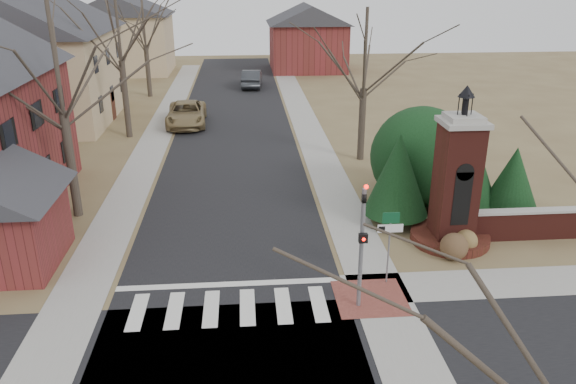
{
  "coord_description": "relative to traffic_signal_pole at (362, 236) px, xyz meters",
  "views": [
    {
      "loc": [
        0.64,
        -15.19,
        10.47
      ],
      "look_at": [
        2.38,
        6.0,
        2.01
      ],
      "focal_mm": 35.0,
      "sensor_mm": 36.0,
      "label": 1
    }
  ],
  "objects": [
    {
      "name": "ground",
      "position": [
        -4.3,
        -0.57,
        -2.59
      ],
      "size": [
        120.0,
        120.0,
        0.0
      ],
      "primitive_type": "plane",
      "color": "brown",
      "rests_on": "ground"
    },
    {
      "name": "bare_tree_0",
      "position": [
        -11.3,
        8.43,
        5.11
      ],
      "size": [
        8.05,
        8.05,
        11.15
      ],
      "color": "#473D33",
      "rests_on": "ground"
    },
    {
      "name": "traffic_signal_pole",
      "position": [
        0.0,
        0.0,
        0.0
      ],
      "size": [
        0.28,
        0.41,
        4.5
      ],
      "color": "slate",
      "rests_on": "ground"
    },
    {
      "name": "curb_apron",
      "position": [
        0.5,
        0.43,
        -2.57
      ],
      "size": [
        2.4,
        2.4,
        0.02
      ],
      "primitive_type": "cube",
      "color": "brown",
      "rests_on": "ground"
    },
    {
      "name": "evergreen_mass",
      "position": [
        4.7,
        8.93,
        -0.19
      ],
      "size": [
        4.8,
        4.8,
        4.8
      ],
      "primitive_type": "sphere",
      "color": "black",
      "rests_on": "ground"
    },
    {
      "name": "bare_tree_1",
      "position": [
        -11.3,
        21.43,
        5.44
      ],
      "size": [
        8.4,
        8.4,
        11.64
      ],
      "color": "#473D33",
      "rests_on": "ground"
    },
    {
      "name": "dry_shrub_right",
      "position": [
        5.0,
        3.51,
        -2.13
      ],
      "size": [
        0.92,
        0.92,
        0.92
      ],
      "primitive_type": "sphere",
      "color": "brown",
      "rests_on": "ground"
    },
    {
      "name": "house_stucco_left",
      "position": [
        -17.8,
        26.42,
        2.01
      ],
      "size": [
        9.8,
        12.8,
        9.28
      ],
      "color": "tan",
      "rests_on": "ground"
    },
    {
      "name": "sign_post",
      "position": [
        1.29,
        1.41,
        -0.64
      ],
      "size": [
        0.9,
        0.07,
        2.75
      ],
      "color": "slate",
      "rests_on": "ground"
    },
    {
      "name": "house_distant_left",
      "position": [
        -16.31,
        47.42,
        1.66
      ],
      "size": [
        10.8,
        8.8,
        8.53
      ],
      "color": "tan",
      "rests_on": "ground"
    },
    {
      "name": "bare_tree_3",
      "position": [
        3.2,
        15.43,
        4.1
      ],
      "size": [
        7.0,
        7.0,
        9.7
      ],
      "color": "#473D33",
      "rests_on": "ground"
    },
    {
      "name": "house_distant_right",
      "position": [
        3.69,
        47.42,
        1.06
      ],
      "size": [
        8.8,
        8.8,
        7.3
      ],
      "color": "maroon",
      "rests_on": "ground"
    },
    {
      "name": "pickup_truck",
      "position": [
        -7.7,
        24.22,
        -1.77
      ],
      "size": [
        2.88,
        5.93,
        1.63
      ],
      "primitive_type": "imported",
      "rotation": [
        0.0,
        0.0,
        0.03
      ],
      "color": "#8E794D",
      "rests_on": "ground"
    },
    {
      "name": "bare_tree_2",
      "position": [
        -11.8,
        34.43,
        4.44
      ],
      "size": [
        7.35,
        7.35,
        10.19
      ],
      "color": "#473D33",
      "rests_on": "ground"
    },
    {
      "name": "evergreen_mid",
      "position": [
        6.2,
        7.63,
        0.01
      ],
      "size": [
        3.4,
        3.4,
        4.7
      ],
      "color": "#473D33",
      "rests_on": "ground"
    },
    {
      "name": "brick_garden_wall",
      "position": [
        9.2,
        4.43,
        -1.93
      ],
      "size": [
        7.5,
        0.5,
        1.3
      ],
      "color": "#541E18",
      "rests_on": "ground"
    },
    {
      "name": "sidewalk_left",
      "position": [
        -9.5,
        21.43,
        -2.58
      ],
      "size": [
        2.0,
        60.0,
        0.02
      ],
      "primitive_type": "cube",
      "color": "gray",
      "rests_on": "ground"
    },
    {
      "name": "stop_bar",
      "position": [
        -4.3,
        1.73,
        -2.58
      ],
      "size": [
        8.0,
        0.35,
        0.02
      ],
      "primitive_type": "cube",
      "color": "silver",
      "rests_on": "ground"
    },
    {
      "name": "dry_shrub_left",
      "position": [
        4.3,
        2.93,
        -2.05
      ],
      "size": [
        1.08,
        1.08,
        1.08
      ],
      "primitive_type": "sphere",
      "color": "brown",
      "rests_on": "ground"
    },
    {
      "name": "distant_car",
      "position": [
        -2.7,
        37.86,
        -1.76
      ],
      "size": [
        2.13,
        5.12,
        1.65
      ],
      "primitive_type": "imported",
      "rotation": [
        0.0,
        0.0,
        3.06
      ],
      "color": "#303338",
      "rests_on": "ground"
    },
    {
      "name": "crosswalk_zone",
      "position": [
        -4.3,
        0.23,
        -2.58
      ],
      "size": [
        8.0,
        2.2,
        0.02
      ],
      "primitive_type": "cube",
      "color": "silver",
      "rests_on": "ground"
    },
    {
      "name": "sidewalk_right_main",
      "position": [
        0.9,
        21.43,
        -2.58
      ],
      "size": [
        2.0,
        60.0,
        0.02
      ],
      "primitive_type": "cube",
      "color": "gray",
      "rests_on": "ground"
    },
    {
      "name": "evergreen_near",
      "position": [
        2.9,
        6.43,
        -0.29
      ],
      "size": [
        2.8,
        2.8,
        4.1
      ],
      "color": "#473D33",
      "rests_on": "ground"
    },
    {
      "name": "evergreen_far",
      "position": [
        8.2,
        6.63,
        -0.69
      ],
      "size": [
        2.4,
        2.4,
        3.3
      ],
      "color": "#473D33",
      "rests_on": "ground"
    },
    {
      "name": "brick_gate_monument",
      "position": [
        4.7,
        4.42,
        -0.42
      ],
      "size": [
        3.2,
        3.2,
        6.47
      ],
      "color": "#541E18",
      "rests_on": "ground"
    },
    {
      "name": "main_street",
      "position": [
        -4.3,
        21.43,
        -2.58
      ],
      "size": [
        8.0,
        70.0,
        0.01
      ],
      "primitive_type": "cube",
      "color": "black",
      "rests_on": "ground"
    }
  ]
}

